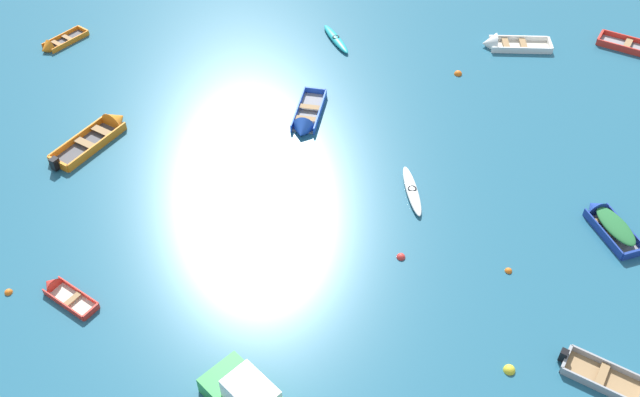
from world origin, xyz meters
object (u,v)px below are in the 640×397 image
(rowboat_grey_cluster_inner, at_px, (630,388))
(mooring_buoy_midfield, at_px, (458,74))
(rowboat_deep_blue_far_back, at_px, (607,221))
(rowboat_white_back_row_center, at_px, (501,44))
(rowboat_blue_cluster_outer, at_px, (305,122))
(mooring_buoy_trailing, at_px, (9,293))
(rowboat_red_far_left, at_px, (59,291))
(mooring_buoy_far_field, at_px, (509,370))
(mooring_buoy_central, at_px, (401,257))
(mooring_buoy_between_boats_right, at_px, (508,271))
(rowboat_orange_outer_left, at_px, (104,130))
(kayak_turquoise_near_right, at_px, (336,39))
(rowboat_orange_back_row_right, at_px, (54,45))
(kayak_white_back_row_left, at_px, (412,191))

(rowboat_grey_cluster_inner, distance_m, mooring_buoy_midfield, 20.55)
(rowboat_deep_blue_far_back, bearing_deg, rowboat_white_back_row_center, 101.52)
(rowboat_blue_cluster_outer, relative_size, mooring_buoy_midfield, 9.19)
(mooring_buoy_midfield, bearing_deg, mooring_buoy_trailing, -138.66)
(rowboat_red_far_left, distance_m, mooring_buoy_far_field, 18.09)
(rowboat_white_back_row_center, bearing_deg, rowboat_blue_cluster_outer, -142.89)
(mooring_buoy_central, bearing_deg, mooring_buoy_between_boats_right, -5.86)
(rowboat_red_far_left, distance_m, rowboat_orange_outer_left, 10.40)
(rowboat_white_back_row_center, height_order, mooring_buoy_between_boats_right, rowboat_white_back_row_center)
(mooring_buoy_midfield, bearing_deg, rowboat_grey_cluster_inner, -76.64)
(rowboat_deep_blue_far_back, xyz_separation_m, kayak_turquoise_near_right, (-12.91, 14.66, -0.15))
(rowboat_white_back_row_center, distance_m, rowboat_orange_back_row_right, 26.77)
(kayak_white_back_row_left, distance_m, mooring_buoy_trailing, 18.09)
(kayak_white_back_row_left, distance_m, mooring_buoy_between_boats_right, 6.01)
(rowboat_deep_blue_far_back, bearing_deg, mooring_buoy_central, -164.69)
(rowboat_red_far_left, relative_size, mooring_buoy_midfield, 6.13)
(rowboat_grey_cluster_inner, distance_m, rowboat_orange_back_row_right, 35.66)
(rowboat_deep_blue_far_back, bearing_deg, rowboat_red_far_left, -166.85)
(rowboat_red_far_left, xyz_separation_m, mooring_buoy_central, (13.97, 2.90, -0.13))
(mooring_buoy_midfield, xyz_separation_m, mooring_buoy_far_field, (0.52, -19.44, 0.00))
(rowboat_grey_cluster_inner, relative_size, mooring_buoy_far_field, 7.91)
(rowboat_deep_blue_far_back, height_order, mooring_buoy_central, rowboat_deep_blue_far_back)
(mooring_buoy_between_boats_right, bearing_deg, mooring_buoy_central, 174.14)
(kayak_turquoise_near_right, relative_size, rowboat_orange_back_row_right, 1.07)
(rowboat_blue_cluster_outer, bearing_deg, rowboat_orange_outer_left, -172.19)
(rowboat_blue_cluster_outer, height_order, mooring_buoy_between_boats_right, rowboat_blue_cluster_outer)
(mooring_buoy_trailing, xyz_separation_m, mooring_buoy_far_field, (20.04, -2.27, 0.00))
(mooring_buoy_trailing, bearing_deg, rowboat_orange_back_row_right, 103.57)
(rowboat_blue_cluster_outer, height_order, mooring_buoy_central, rowboat_blue_cluster_outer)
(kayak_turquoise_near_right, bearing_deg, mooring_buoy_between_boats_right, -64.97)
(rowboat_deep_blue_far_back, height_order, mooring_buoy_between_boats_right, rowboat_deep_blue_far_back)
(kayak_white_back_row_left, height_order, mooring_buoy_central, kayak_white_back_row_left)
(rowboat_grey_cluster_inner, distance_m, mooring_buoy_between_boats_right, 6.54)
(rowboat_blue_cluster_outer, distance_m, mooring_buoy_central, 10.10)
(kayak_white_back_row_left, relative_size, mooring_buoy_far_field, 7.56)
(kayak_turquoise_near_right, bearing_deg, mooring_buoy_midfield, -23.11)
(rowboat_white_back_row_center, distance_m, mooring_buoy_central, 18.30)
(rowboat_orange_outer_left, relative_size, mooring_buoy_midfield, 10.37)
(mooring_buoy_central, bearing_deg, mooring_buoy_midfield, 76.32)
(rowboat_blue_cluster_outer, relative_size, kayak_white_back_row_left, 1.21)
(rowboat_red_far_left, xyz_separation_m, mooring_buoy_far_field, (17.93, -2.42, -0.13))
(rowboat_deep_blue_far_back, relative_size, mooring_buoy_between_boats_right, 11.23)
(rowboat_blue_cluster_outer, bearing_deg, mooring_buoy_trailing, -133.29)
(mooring_buoy_far_field, bearing_deg, kayak_turquoise_near_right, 108.85)
(rowboat_blue_cluster_outer, xyz_separation_m, kayak_turquoise_near_right, (1.16, 8.33, -0.04))
(rowboat_white_back_row_center, height_order, mooring_buoy_far_field, rowboat_white_back_row_center)
(rowboat_deep_blue_far_back, distance_m, mooring_buoy_midfield, 12.96)
(rowboat_grey_cluster_inner, xyz_separation_m, mooring_buoy_trailing, (-24.26, 2.83, -0.17))
(rowboat_red_far_left, height_order, kayak_white_back_row_left, rowboat_red_far_left)
(mooring_buoy_between_boats_right, relative_size, mooring_buoy_midfield, 0.69)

